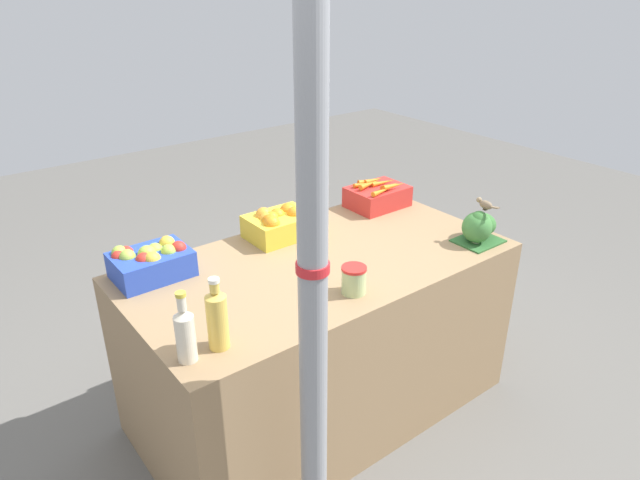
{
  "coord_description": "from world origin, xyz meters",
  "views": [
    {
      "loc": [
        -1.42,
        -1.83,
        2.04
      ],
      "look_at": [
        0.0,
        0.0,
        0.94
      ],
      "focal_mm": 32.0,
      "sensor_mm": 36.0,
      "label": 1
    }
  ],
  "objects_px": {
    "apple_crate": "(150,261)",
    "broccoli_pile": "(478,227)",
    "juice_bottle_golden": "(217,318)",
    "orange_crate": "(278,223)",
    "juice_bottle_cloudy": "(185,333)",
    "carrot_crate": "(377,195)",
    "pickle_jar": "(354,280)",
    "support_pole": "(313,300)",
    "sparrow_bird": "(485,204)"
  },
  "relations": [
    {
      "from": "juice_bottle_cloudy",
      "to": "sparrow_bird",
      "type": "height_order",
      "value": "juice_bottle_cloudy"
    },
    {
      "from": "orange_crate",
      "to": "pickle_jar",
      "type": "relative_size",
      "value": 2.7
    },
    {
      "from": "apple_crate",
      "to": "carrot_crate",
      "type": "height_order",
      "value": "carrot_crate"
    },
    {
      "from": "orange_crate",
      "to": "juice_bottle_golden",
      "type": "relative_size",
      "value": 1.17
    },
    {
      "from": "broccoli_pile",
      "to": "juice_bottle_cloudy",
      "type": "relative_size",
      "value": 0.84
    },
    {
      "from": "pickle_jar",
      "to": "sparrow_bird",
      "type": "distance_m",
      "value": 0.81
    },
    {
      "from": "apple_crate",
      "to": "orange_crate",
      "type": "bearing_deg",
      "value": -0.08
    },
    {
      "from": "support_pole",
      "to": "pickle_jar",
      "type": "bearing_deg",
      "value": 36.08
    },
    {
      "from": "apple_crate",
      "to": "carrot_crate",
      "type": "relative_size",
      "value": 1.0
    },
    {
      "from": "broccoli_pile",
      "to": "juice_bottle_golden",
      "type": "bearing_deg",
      "value": 179.66
    },
    {
      "from": "juice_bottle_golden",
      "to": "sparrow_bird",
      "type": "height_order",
      "value": "juice_bottle_golden"
    },
    {
      "from": "orange_crate",
      "to": "apple_crate",
      "type": "bearing_deg",
      "value": 179.92
    },
    {
      "from": "orange_crate",
      "to": "broccoli_pile",
      "type": "relative_size",
      "value": 1.44
    },
    {
      "from": "apple_crate",
      "to": "juice_bottle_golden",
      "type": "bearing_deg",
      "value": -91.55
    },
    {
      "from": "apple_crate",
      "to": "pickle_jar",
      "type": "relative_size",
      "value": 2.7
    },
    {
      "from": "support_pole",
      "to": "pickle_jar",
      "type": "height_order",
      "value": "support_pole"
    },
    {
      "from": "orange_crate",
      "to": "broccoli_pile",
      "type": "height_order",
      "value": "broccoli_pile"
    },
    {
      "from": "apple_crate",
      "to": "carrot_crate",
      "type": "distance_m",
      "value": 1.32
    },
    {
      "from": "broccoli_pile",
      "to": "sparrow_bird",
      "type": "relative_size",
      "value": 1.63
    },
    {
      "from": "support_pole",
      "to": "broccoli_pile",
      "type": "relative_size",
      "value": 10.3
    },
    {
      "from": "support_pole",
      "to": "apple_crate",
      "type": "relative_size",
      "value": 7.16
    },
    {
      "from": "carrot_crate",
      "to": "pickle_jar",
      "type": "height_order",
      "value": "carrot_crate"
    },
    {
      "from": "apple_crate",
      "to": "juice_bottle_golden",
      "type": "height_order",
      "value": "juice_bottle_golden"
    },
    {
      "from": "juice_bottle_cloudy",
      "to": "pickle_jar",
      "type": "bearing_deg",
      "value": -0.52
    },
    {
      "from": "broccoli_pile",
      "to": "orange_crate",
      "type": "bearing_deg",
      "value": 138.72
    },
    {
      "from": "support_pole",
      "to": "sparrow_bird",
      "type": "distance_m",
      "value": 1.31
    },
    {
      "from": "broccoli_pile",
      "to": "pickle_jar",
      "type": "relative_size",
      "value": 1.88
    },
    {
      "from": "apple_crate",
      "to": "pickle_jar",
      "type": "distance_m",
      "value": 0.87
    },
    {
      "from": "orange_crate",
      "to": "juice_bottle_golden",
      "type": "bearing_deg",
      "value": -137.03
    },
    {
      "from": "broccoli_pile",
      "to": "support_pole",
      "type": "bearing_deg",
      "value": -165.05
    },
    {
      "from": "orange_crate",
      "to": "sparrow_bird",
      "type": "distance_m",
      "value": 0.99
    },
    {
      "from": "carrot_crate",
      "to": "juice_bottle_cloudy",
      "type": "distance_m",
      "value": 1.59
    },
    {
      "from": "support_pole",
      "to": "orange_crate",
      "type": "relative_size",
      "value": 7.16
    },
    {
      "from": "orange_crate",
      "to": "pickle_jar",
      "type": "height_order",
      "value": "orange_crate"
    },
    {
      "from": "apple_crate",
      "to": "juice_bottle_golden",
      "type": "distance_m",
      "value": 0.63
    },
    {
      "from": "support_pole",
      "to": "carrot_crate",
      "type": "relative_size",
      "value": 7.16
    },
    {
      "from": "support_pole",
      "to": "juice_bottle_golden",
      "type": "relative_size",
      "value": 8.35
    },
    {
      "from": "pickle_jar",
      "to": "sparrow_bird",
      "type": "bearing_deg",
      "value": -1.01
    },
    {
      "from": "orange_crate",
      "to": "carrot_crate",
      "type": "bearing_deg",
      "value": -0.12
    },
    {
      "from": "orange_crate",
      "to": "juice_bottle_golden",
      "type": "distance_m",
      "value": 0.93
    },
    {
      "from": "apple_crate",
      "to": "broccoli_pile",
      "type": "distance_m",
      "value": 1.53
    },
    {
      "from": "carrot_crate",
      "to": "sparrow_bird",
      "type": "height_order",
      "value": "sparrow_bird"
    },
    {
      "from": "carrot_crate",
      "to": "juice_bottle_cloudy",
      "type": "relative_size",
      "value": 1.21
    },
    {
      "from": "apple_crate",
      "to": "sparrow_bird",
      "type": "xyz_separation_m",
      "value": [
        1.4,
        -0.65,
        0.12
      ]
    },
    {
      "from": "carrot_crate",
      "to": "juice_bottle_golden",
      "type": "bearing_deg",
      "value": -154.79
    },
    {
      "from": "pickle_jar",
      "to": "sparrow_bird",
      "type": "height_order",
      "value": "sparrow_bird"
    },
    {
      "from": "juice_bottle_cloudy",
      "to": "sparrow_bird",
      "type": "xyz_separation_m",
      "value": [
        1.54,
        -0.02,
        0.09
      ]
    },
    {
      "from": "juice_bottle_golden",
      "to": "juice_bottle_cloudy",
      "type": "bearing_deg",
      "value": -180.0
    },
    {
      "from": "orange_crate",
      "to": "juice_bottle_cloudy",
      "type": "height_order",
      "value": "juice_bottle_cloudy"
    },
    {
      "from": "sparrow_bird",
      "to": "orange_crate",
      "type": "bearing_deg",
      "value": 51.32
    }
  ]
}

